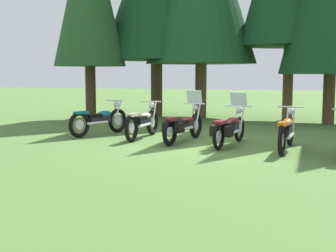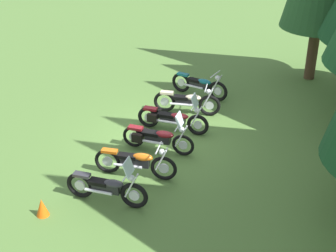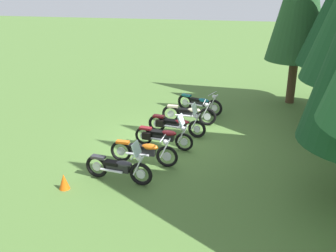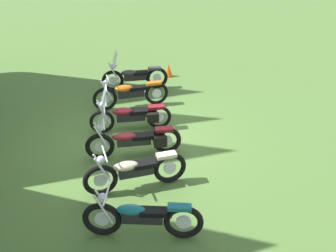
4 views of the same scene
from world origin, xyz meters
TOP-DOWN VIEW (x-y plane):
  - ground_plane at (0.00, 0.00)m, footprint 80.00×80.00m
  - motorcycle_0 at (-3.40, 0.90)m, footprint 1.08×2.15m
  - motorcycle_1 at (-1.93, 0.61)m, footprint 0.65×2.31m
  - motorcycle_2 at (-0.65, 0.26)m, footprint 0.83×2.36m
  - motorcycle_3 at (0.65, -0.01)m, footprint 0.87×2.24m
  - motorcycle_4 at (2.08, -0.35)m, footprint 0.65×2.35m
  - motorcycle_5 at (3.35, -0.82)m, footprint 0.72×2.22m
  - traffic_cone at (4.09, -2.30)m, footprint 0.32×0.32m

SIDE VIEW (x-z plane):
  - ground_plane at x=0.00m, z-range 0.00..0.00m
  - traffic_cone at x=4.09m, z-range 0.00..0.48m
  - motorcycle_0 at x=-3.40m, z-range -0.06..0.97m
  - motorcycle_2 at x=-0.65m, z-range -0.23..1.14m
  - motorcycle_1 at x=-1.93m, z-range -0.05..0.98m
  - motorcycle_3 at x=0.65m, z-range -0.21..1.14m
  - motorcycle_5 at x=3.35m, z-range -0.22..1.16m
  - motorcycle_4 at x=2.08m, z-range -0.04..0.98m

